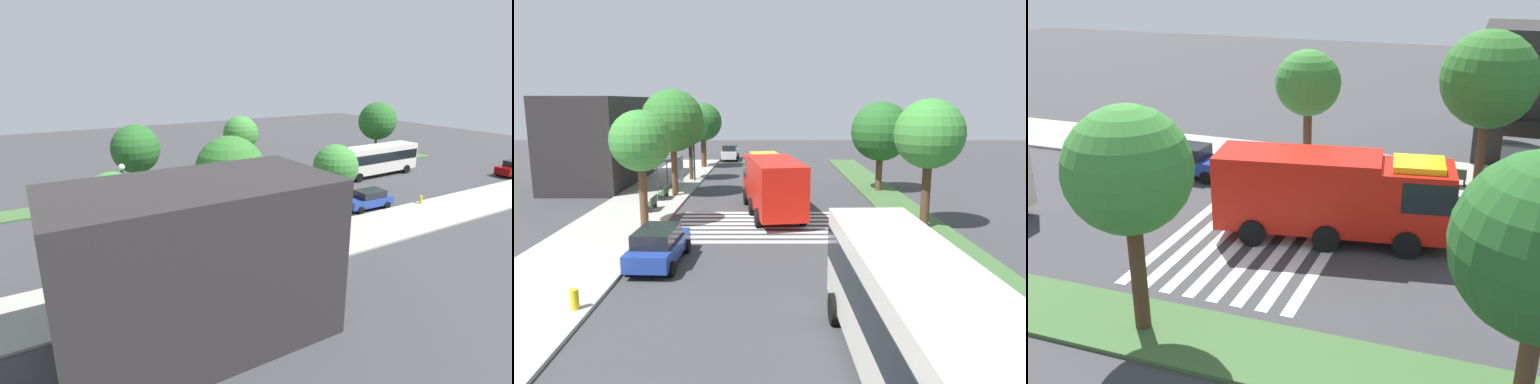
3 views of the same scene
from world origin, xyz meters
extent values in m
plane|color=#38383A|center=(0.00, 0.00, 0.00)|extent=(120.00, 120.00, 0.00)
cube|color=#9E9B93|center=(0.00, 9.22, 0.07)|extent=(60.00, 5.38, 0.14)
cube|color=#3D6033|center=(0.00, -8.03, 0.07)|extent=(60.00, 3.00, 0.14)
cube|color=silver|center=(-2.84, 0.00, 0.01)|extent=(0.45, 11.75, 0.01)
cube|color=silver|center=(-1.94, 0.00, 0.01)|extent=(0.45, 11.75, 0.01)
cube|color=silver|center=(-1.04, 0.00, 0.01)|extent=(0.45, 11.75, 0.01)
cube|color=silver|center=(-0.14, 0.00, 0.01)|extent=(0.45, 11.75, 0.01)
cube|color=silver|center=(0.76, 0.00, 0.01)|extent=(0.45, 11.75, 0.01)
cube|color=silver|center=(1.66, 0.00, 0.01)|extent=(0.45, 11.75, 0.01)
cube|color=silver|center=(2.56, 0.00, 0.01)|extent=(0.45, 11.75, 0.01)
cube|color=silver|center=(3.46, 0.00, 0.01)|extent=(0.45, 11.75, 0.01)
cube|color=red|center=(6.51, 0.90, 1.92)|extent=(3.20, 3.02, 2.74)
cube|color=red|center=(1.86, 0.15, 2.06)|extent=(6.92, 3.62, 3.03)
cube|color=black|center=(6.93, 0.97, 2.47)|extent=(2.43, 2.92, 1.21)
cube|color=silver|center=(8.00, 1.14, 0.80)|extent=(0.65, 2.60, 0.50)
cube|color=yellow|center=(6.51, 0.90, 3.41)|extent=(2.24, 2.11, 0.24)
cylinder|color=black|center=(6.02, 2.14, 0.55)|extent=(1.13, 0.47, 1.10)
cylinder|color=black|center=(6.44, -0.43, 0.55)|extent=(1.13, 0.47, 1.10)
cylinder|color=black|center=(0.03, 1.17, 0.55)|extent=(1.13, 0.47, 1.10)
cylinder|color=black|center=(0.45, -1.40, 0.55)|extent=(1.13, 0.47, 1.10)
cylinder|color=black|center=(2.96, 1.64, 0.55)|extent=(1.13, 0.47, 1.10)
cylinder|color=black|center=(3.37, -0.92, 0.55)|extent=(1.13, 0.47, 1.10)
cube|color=navy|center=(-5.98, 5.33, 0.67)|extent=(4.62, 2.00, 0.71)
cube|color=black|center=(-6.21, 5.34, 1.34)|extent=(2.61, 1.70, 0.62)
cylinder|color=black|center=(-4.44, 6.17, 0.32)|extent=(0.65, 0.25, 0.64)
cylinder|color=black|center=(-4.52, 4.36, 0.32)|extent=(0.65, 0.25, 0.64)
cylinder|color=black|center=(-7.45, 6.30, 0.32)|extent=(0.65, 0.25, 0.64)
cylinder|color=black|center=(-7.52, 4.48, 0.32)|extent=(0.65, 0.25, 0.64)
cube|color=silver|center=(30.88, 5.33, 0.74)|extent=(4.65, 1.80, 0.85)
cube|color=black|center=(30.65, 5.33, 1.52)|extent=(2.61, 1.57, 0.69)
cylinder|color=black|center=(32.41, 6.22, 0.32)|extent=(0.64, 0.22, 0.64)
cylinder|color=black|center=(32.42, 4.45, 0.32)|extent=(0.64, 0.22, 0.64)
cylinder|color=black|center=(29.34, 6.20, 0.32)|extent=(0.64, 0.22, 0.64)
cylinder|color=black|center=(29.36, 4.43, 0.32)|extent=(0.64, 0.22, 0.64)
cube|color=silver|center=(-15.47, -2.94, 1.96)|extent=(11.06, 2.81, 2.92)
cube|color=black|center=(-15.47, -2.94, 2.31)|extent=(10.84, 2.85, 1.05)
cylinder|color=black|center=(-11.59, -4.12, 0.50)|extent=(1.01, 0.32, 1.00)
cylinder|color=black|center=(-11.65, -1.57, 0.50)|extent=(1.01, 0.32, 1.00)
cube|color=#4C4C51|center=(11.25, 8.41, 2.54)|extent=(3.50, 1.40, 0.12)
cube|color=#8C9E99|center=(11.25, 7.75, 1.34)|extent=(3.50, 0.08, 2.40)
cylinder|color=#333338|center=(9.55, 9.06, 1.34)|extent=(0.08, 0.08, 2.40)
cylinder|color=#333338|center=(12.95, 9.06, 1.34)|extent=(0.08, 0.08, 2.40)
cube|color=#2D472D|center=(7.25, 8.14, 0.55)|extent=(1.60, 0.50, 0.08)
cube|color=#2D472D|center=(7.25, 7.92, 0.82)|extent=(1.60, 0.06, 0.45)
cube|color=black|center=(6.53, 8.14, 0.33)|extent=(0.08, 0.45, 0.37)
cube|color=black|center=(7.97, 8.14, 0.33)|extent=(0.08, 0.45, 0.37)
cube|color=#2D472D|center=(3.68, 8.14, 0.55)|extent=(1.60, 0.50, 0.08)
cube|color=#2D472D|center=(3.68, 7.92, 0.82)|extent=(1.60, 0.06, 0.45)
cube|color=black|center=(2.96, 8.14, 0.33)|extent=(0.08, 0.45, 0.37)
cube|color=black|center=(4.40, 8.14, 0.33)|extent=(0.08, 0.45, 0.37)
cylinder|color=#2D2D30|center=(15.11, 7.13, 3.28)|extent=(0.16, 0.16, 6.27)
sphere|color=white|center=(15.11, 7.13, 6.59)|extent=(0.36, 0.36, 0.36)
cube|color=#282626|center=(13.92, 14.87, 3.69)|extent=(11.86, 5.93, 7.38)
cube|color=black|center=(13.92, 11.50, 2.80)|extent=(9.49, 0.80, 0.16)
cylinder|color=#513823|center=(-0.09, 7.53, 1.93)|extent=(0.45, 0.45, 3.57)
sphere|color=#387F33|center=(-0.09, 7.53, 4.89)|extent=(3.35, 3.35, 3.35)
cylinder|color=#513823|center=(8.58, 7.53, 2.10)|extent=(0.43, 0.43, 3.91)
sphere|color=#2D6B28|center=(8.58, 7.53, 5.63)|extent=(4.50, 4.50, 4.50)
cylinder|color=#513823|center=(15.84, 7.53, 1.93)|extent=(0.32, 0.32, 3.59)
sphere|color=#387F33|center=(15.84, 7.53, 4.86)|extent=(3.23, 3.23, 3.23)
cylinder|color=#513823|center=(24.02, 7.53, 1.82)|extent=(0.56, 0.56, 3.36)
sphere|color=#235B23|center=(24.02, 7.53, 4.88)|extent=(3.96, 3.96, 3.96)
cylinder|color=#47301E|center=(-0.51, -8.03, 2.06)|extent=(0.48, 0.48, 3.85)
sphere|color=#387F33|center=(-0.51, -8.03, 5.30)|extent=(3.74, 3.74, 3.74)
cylinder|color=#513823|center=(10.57, -8.03, 1.64)|extent=(0.50, 0.50, 3.00)
sphere|color=#235B23|center=(10.57, -8.03, 4.73)|extent=(4.54, 4.54, 4.54)
cylinder|color=gold|center=(-10.90, 7.03, 0.49)|extent=(0.28, 0.28, 0.70)
camera|label=1|loc=(19.82, 29.98, 11.76)|focal=28.71mm
camera|label=2|loc=(-25.57, 0.48, 7.00)|focal=32.85mm
camera|label=3|loc=(9.11, -21.93, 10.99)|focal=43.03mm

